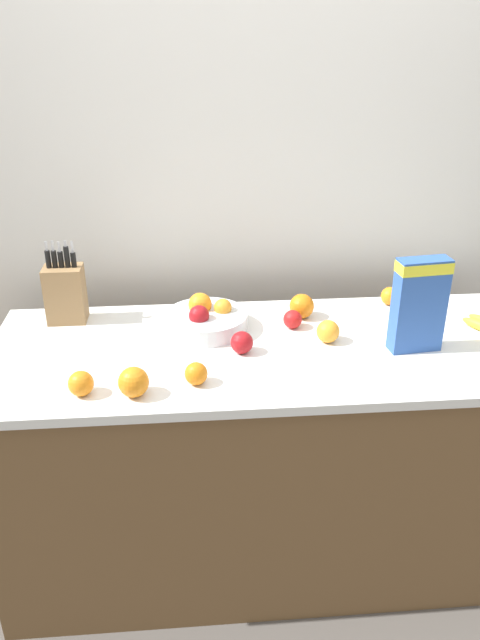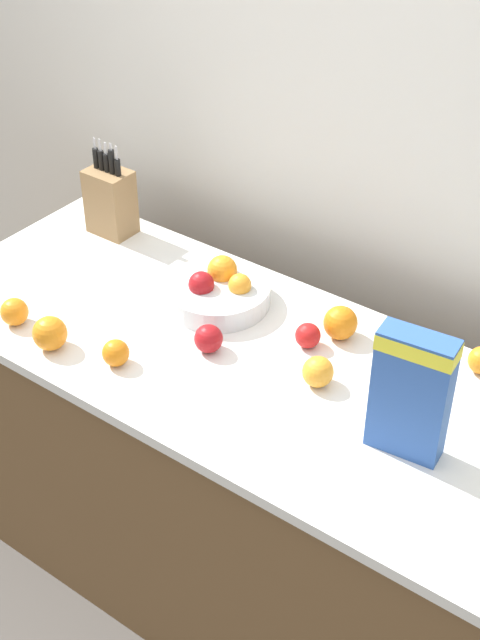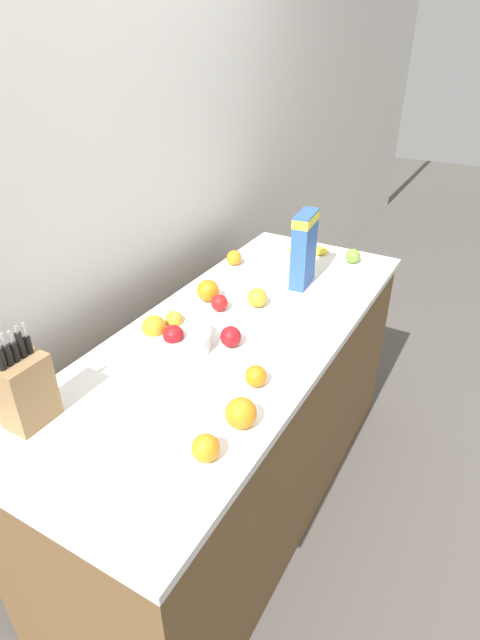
{
  "view_description": "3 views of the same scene",
  "coord_description": "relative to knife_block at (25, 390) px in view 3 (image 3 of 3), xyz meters",
  "views": [
    {
      "loc": [
        -0.25,
        -1.8,
        1.86
      ],
      "look_at": [
        -0.1,
        0.05,
        0.96
      ],
      "focal_mm": 35.0,
      "sensor_mm": 36.0,
      "label": 1
    },
    {
      "loc": [
        1.01,
        -1.41,
        2.28
      ],
      "look_at": [
        -0.02,
        -0.02,
        1.0
      ],
      "focal_mm": 50.0,
      "sensor_mm": 36.0,
      "label": 2
    },
    {
      "loc": [
        -1.33,
        -0.77,
        1.84
      ],
      "look_at": [
        -0.02,
        -0.03,
        0.94
      ],
      "focal_mm": 28.0,
      "sensor_mm": 36.0,
      "label": 3
    }
  ],
  "objects": [
    {
      "name": "fruit_bowl",
      "position": [
        0.49,
        -0.11,
        -0.07
      ],
      "size": [
        0.28,
        0.28,
        0.12
      ],
      "color": "silver",
      "rests_on": "counter"
    },
    {
      "name": "orange_mid_left",
      "position": [
        0.89,
        -0.24,
        -0.07
      ],
      "size": [
        0.08,
        0.08,
        0.08
      ],
      "primitive_type": "sphere",
      "color": "orange",
      "rests_on": "counter"
    },
    {
      "name": "orange_by_cereal",
      "position": [
        0.27,
        -0.52,
        -0.06
      ],
      "size": [
        0.09,
        0.09,
        0.09
      ],
      "primitive_type": "sphere",
      "color": "orange",
      "rests_on": "counter"
    },
    {
      "name": "orange_front_left",
      "position": [
        0.83,
        -0.05,
        -0.06
      ],
      "size": [
        0.09,
        0.09,
        0.09
      ],
      "primitive_type": "sphere",
      "color": "orange",
      "rests_on": "counter"
    },
    {
      "name": "counter",
      "position": [
        0.7,
        -0.25,
        -0.55
      ],
      "size": [
        1.86,
        0.73,
        0.88
      ],
      "color": "brown",
      "rests_on": "ground_plane"
    },
    {
      "name": "orange_near_bowl",
      "position": [
        1.19,
        0.04,
        -0.07
      ],
      "size": [
        0.07,
        0.07,
        0.07
      ],
      "primitive_type": "sphere",
      "color": "orange",
      "rests_on": "counter"
    },
    {
      "name": "banana_bunch",
      "position": [
        1.46,
        -0.21,
        -0.09
      ],
      "size": [
        0.16,
        0.21,
        0.04
      ],
      "rotation": [
        0.0,
        0.0,
        2.23
      ],
      "color": "yellow",
      "rests_on": "counter"
    },
    {
      "name": "ground_plane",
      "position": [
        0.7,
        -0.25,
        -0.99
      ],
      "size": [
        14.0,
        14.0,
        0.0
      ],
      "primitive_type": "plane",
      "color": "#514C47"
    },
    {
      "name": "apple_rear",
      "position": [
        1.47,
        -0.43,
        -0.07
      ],
      "size": [
        0.07,
        0.07,
        0.07
      ],
      "primitive_type": "sphere",
      "color": "#6B9E33",
      "rests_on": "counter"
    },
    {
      "name": "wall_back",
      "position": [
        0.7,
        0.32,
        0.31
      ],
      "size": [
        9.0,
        0.06,
        2.6
      ],
      "color": "silver",
      "rests_on": "ground_plane"
    },
    {
      "name": "apple_by_knife_block",
      "position": [
        0.6,
        -0.29,
        -0.07
      ],
      "size": [
        0.07,
        0.07,
        0.07
      ],
      "primitive_type": "sphere",
      "color": "#A31419",
      "rests_on": "counter"
    },
    {
      "name": "knife_block",
      "position": [
        0.0,
        0.0,
        0.0
      ],
      "size": [
        0.13,
        0.1,
        0.3
      ],
      "color": "#937047",
      "rests_on": "counter"
    },
    {
      "name": "orange_front_center",
      "position": [
        0.12,
        -0.5,
        -0.07
      ],
      "size": [
        0.07,
        0.07,
        0.07
      ],
      "primitive_type": "sphere",
      "color": "orange",
      "rests_on": "counter"
    },
    {
      "name": "orange_mid_right",
      "position": [
        0.45,
        -0.47,
        -0.07
      ],
      "size": [
        0.07,
        0.07,
        0.07
      ],
      "primitive_type": "sphere",
      "color": "orange",
      "rests_on": "counter"
    },
    {
      "name": "cereal_box",
      "position": [
        1.16,
        -0.31,
        0.06
      ],
      "size": [
        0.17,
        0.09,
        0.31
      ],
      "rotation": [
        0.0,
        0.0,
        0.11
      ],
      "color": "#2D56A8",
      "rests_on": "counter"
    },
    {
      "name": "apple_rightmost",
      "position": [
        0.79,
        -0.13,
        -0.07
      ],
      "size": [
        0.07,
        0.07,
        0.07
      ],
      "primitive_type": "sphere",
      "color": "red",
      "rests_on": "counter"
    }
  ]
}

